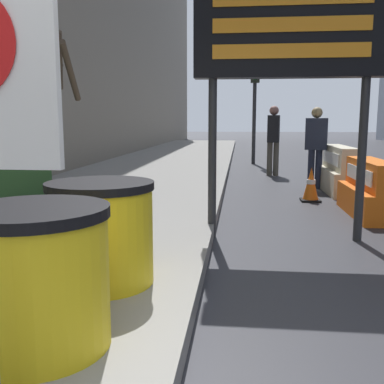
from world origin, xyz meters
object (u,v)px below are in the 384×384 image
object	(u,v)px
message_board	(290,28)
jersey_barrier_orange_far	(371,191)
barrel_drum_foreground	(37,277)
barrel_drum_middle	(101,233)
pedestrian_worker	(316,141)
jersey_barrier_cream	(339,172)
pedestrian_passerby	(273,135)
traffic_cone_near	(311,185)
traffic_light_near_curb	(255,86)

from	to	relation	value
message_board	jersey_barrier_orange_far	world-z (taller)	message_board
barrel_drum_foreground	jersey_barrier_orange_far	bearing A→B (deg)	56.61
barrel_drum_middle	pedestrian_worker	xyz separation A→B (m)	(2.62, 6.38, 0.44)
jersey_barrier_orange_far	barrel_drum_middle	bearing A→B (deg)	-129.61
barrel_drum_middle	barrel_drum_foreground	bearing A→B (deg)	-92.76
jersey_barrier_cream	pedestrian_passerby	distance (m)	2.98
jersey_barrier_cream	traffic_cone_near	world-z (taller)	jersey_barrier_cream
jersey_barrier_cream	pedestrian_worker	xyz separation A→B (m)	(-0.40, 0.48, 0.60)
barrel_drum_middle	jersey_barrier_orange_far	bearing A→B (deg)	50.39
jersey_barrier_orange_far	pedestrian_passerby	bearing A→B (deg)	102.72
jersey_barrier_orange_far	pedestrian_worker	xyz separation A→B (m)	(-0.40, 2.73, 0.64)
traffic_light_near_curb	pedestrian_worker	world-z (taller)	traffic_light_near_curb
barrel_drum_middle	traffic_light_near_curb	bearing A→B (deg)	82.72
jersey_barrier_cream	pedestrian_passerby	bearing A→B (deg)	112.57
traffic_cone_near	pedestrian_passerby	size ratio (longest dim) A/B	0.34
barrel_drum_foreground	message_board	world-z (taller)	message_board
barrel_drum_middle	jersey_barrier_cream	bearing A→B (deg)	62.92
barrel_drum_foreground	jersey_barrier_cream	size ratio (longest dim) A/B	0.44
barrel_drum_middle	traffic_light_near_curb	size ratio (longest dim) A/B	0.23
traffic_light_near_curb	barrel_drum_foreground	bearing A→B (deg)	-96.92
message_board	pedestrian_worker	distance (m)	4.62
pedestrian_worker	pedestrian_passerby	bearing A→B (deg)	-64.55
message_board	jersey_barrier_cream	size ratio (longest dim) A/B	1.69
pedestrian_passerby	barrel_drum_middle	bearing A→B (deg)	-3.81
barrel_drum_middle	pedestrian_worker	size ratio (longest dim) A/B	0.48
barrel_drum_foreground	message_board	bearing A→B (deg)	62.39
barrel_drum_middle	traffic_cone_near	distance (m)	5.31
traffic_cone_near	pedestrian_passerby	bearing A→B (deg)	96.01
barrel_drum_foreground	jersey_barrier_orange_far	world-z (taller)	barrel_drum_foreground
traffic_cone_near	pedestrian_passerby	distance (m)	3.90
jersey_barrier_orange_far	message_board	bearing A→B (deg)	-133.09
pedestrian_worker	jersey_barrier_cream	bearing A→B (deg)	137.50
barrel_drum_foreground	barrel_drum_middle	distance (m)	1.01
barrel_drum_foreground	pedestrian_passerby	xyz separation A→B (m)	(1.95, 9.60, 0.50)
barrel_drum_middle	traffic_light_near_curb	distance (m)	11.99
traffic_cone_near	pedestrian_worker	world-z (taller)	pedestrian_worker
barrel_drum_foreground	traffic_light_near_curb	size ratio (longest dim) A/B	0.23
traffic_cone_near	traffic_light_near_curb	world-z (taller)	traffic_light_near_curb
traffic_light_near_curb	pedestrian_worker	distance (m)	5.67
jersey_barrier_orange_far	pedestrian_passerby	size ratio (longest dim) A/B	0.96
pedestrian_passerby	traffic_cone_near	bearing A→B (deg)	14.69
jersey_barrier_orange_far	jersey_barrier_cream	world-z (taller)	jersey_barrier_cream
barrel_drum_foreground	barrel_drum_middle	size ratio (longest dim) A/B	1.00
jersey_barrier_cream	pedestrian_worker	size ratio (longest dim) A/B	1.09
traffic_light_near_curb	pedestrian_worker	xyz separation A→B (m)	(1.12, -5.35, -1.53)
pedestrian_worker	pedestrian_passerby	xyz separation A→B (m)	(-0.72, 2.21, 0.06)
barrel_drum_foreground	jersey_barrier_cream	bearing A→B (deg)	66.07
barrel_drum_foreground	jersey_barrier_orange_far	distance (m)	5.58
jersey_barrier_cream	barrel_drum_foreground	bearing A→B (deg)	-113.93
message_board	pedestrian_passerby	world-z (taller)	message_board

